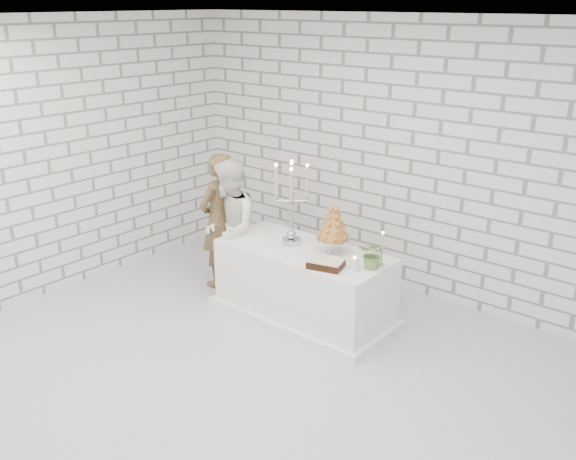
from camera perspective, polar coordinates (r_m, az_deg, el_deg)
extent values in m
cube|color=silver|center=(5.69, -2.86, -13.36)|extent=(6.00, 5.00, 0.01)
cube|color=white|center=(4.75, -3.52, 18.45)|extent=(6.00, 5.00, 0.01)
cube|color=white|center=(6.99, 11.00, 6.18)|extent=(6.00, 0.01, 3.00)
cube|color=white|center=(7.33, -20.71, 5.90)|extent=(0.01, 5.00, 3.00)
cube|color=white|center=(6.56, 1.43, -4.78)|extent=(1.80, 0.80, 0.75)
imported|color=#412F1C|center=(7.21, -6.16, 0.85)|extent=(0.38, 0.57, 1.55)
imported|color=white|center=(6.98, -5.23, 0.16)|extent=(0.92, 0.94, 1.53)
cube|color=black|center=(5.98, 3.42, -3.02)|extent=(0.37, 0.30, 0.08)
cylinder|color=white|center=(5.94, 5.99, -3.06)|extent=(0.10, 0.10, 0.12)
cylinder|color=#BEAB8D|center=(6.04, 8.42, -1.76)|extent=(0.06, 0.06, 0.32)
imported|color=#417132|center=(5.96, 7.65, -2.17)|extent=(0.30, 0.28, 0.29)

